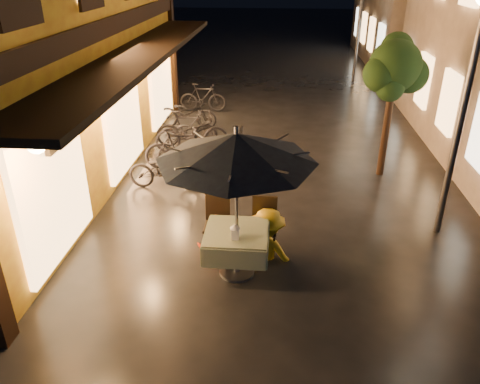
# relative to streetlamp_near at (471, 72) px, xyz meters

# --- Properties ---
(ground) EXTENTS (90.00, 90.00, 0.00)m
(ground) POSITION_rel_streetlamp_near_xyz_m (-3.00, -2.00, -2.92)
(ground) COLOR black
(ground) RESTS_ON ground
(west_building) EXTENTS (5.90, 11.40, 7.40)m
(west_building) POSITION_rel_streetlamp_near_xyz_m (-8.72, 2.00, 0.79)
(west_building) COLOR #C48025
(west_building) RESTS_ON ground
(street_tree) EXTENTS (1.43, 1.20, 3.15)m
(street_tree) POSITION_rel_streetlamp_near_xyz_m (-0.59, 2.51, -0.50)
(street_tree) COLOR black
(street_tree) RESTS_ON ground
(streetlamp_near) EXTENTS (0.36, 0.36, 4.23)m
(streetlamp_near) POSITION_rel_streetlamp_near_xyz_m (0.00, 0.00, 0.00)
(streetlamp_near) COLOR #59595E
(streetlamp_near) RESTS_ON ground
(streetlamp_far) EXTENTS (0.36, 0.36, 4.23)m
(streetlamp_far) POSITION_rel_streetlamp_near_xyz_m (0.00, 12.00, 0.00)
(streetlamp_far) COLOR #59595E
(streetlamp_far) RESTS_ON ground
(cafe_table) EXTENTS (0.99, 0.99, 0.78)m
(cafe_table) POSITION_rel_streetlamp_near_xyz_m (-3.58, -1.61, -2.33)
(cafe_table) COLOR #59595E
(cafe_table) RESTS_ON ground
(patio_umbrella) EXTENTS (2.35, 2.35, 2.46)m
(patio_umbrella) POSITION_rel_streetlamp_near_xyz_m (-3.58, -1.61, -0.77)
(patio_umbrella) COLOR #59595E
(patio_umbrella) RESTS_ON ground
(cafe_chair_left) EXTENTS (0.42, 0.42, 0.97)m
(cafe_chair_left) POSITION_rel_streetlamp_near_xyz_m (-3.98, -0.87, -2.38)
(cafe_chair_left) COLOR black
(cafe_chair_left) RESTS_ON ground
(cafe_chair_right) EXTENTS (0.42, 0.42, 0.97)m
(cafe_chair_right) POSITION_rel_streetlamp_near_xyz_m (-3.18, -0.87, -2.38)
(cafe_chair_right) COLOR black
(cafe_chair_right) RESTS_ON ground
(table_lantern) EXTENTS (0.16, 0.16, 0.25)m
(table_lantern) POSITION_rel_streetlamp_near_xyz_m (-3.58, -1.83, -2.00)
(table_lantern) COLOR white
(table_lantern) RESTS_ON cafe_table
(person_orange) EXTENTS (0.72, 0.59, 1.36)m
(person_orange) POSITION_rel_streetlamp_near_xyz_m (-4.01, -1.02, -2.24)
(person_orange) COLOR red
(person_orange) RESTS_ON ground
(person_yellow) EXTENTS (1.20, 0.91, 1.64)m
(person_yellow) POSITION_rel_streetlamp_near_xyz_m (-3.12, -1.03, -2.10)
(person_yellow) COLOR gold
(person_yellow) RESTS_ON ground
(bicycle_0) EXTENTS (1.67, 0.67, 0.86)m
(bicycle_0) POSITION_rel_streetlamp_near_xyz_m (-5.40, 1.32, -2.49)
(bicycle_0) COLOR black
(bicycle_0) RESTS_ON ground
(bicycle_1) EXTENTS (1.72, 0.80, 1.00)m
(bicycle_1) POSITION_rel_streetlamp_near_xyz_m (-5.32, 2.49, -2.42)
(bicycle_1) COLOR black
(bicycle_1) RESTS_ON ground
(bicycle_2) EXTENTS (1.98, 1.11, 0.99)m
(bicycle_2) POSITION_rel_streetlamp_near_xyz_m (-5.23, 3.58, -2.42)
(bicycle_2) COLOR black
(bicycle_2) RESTS_ON ground
(bicycle_3) EXTENTS (1.67, 0.69, 0.97)m
(bicycle_3) POSITION_rel_streetlamp_near_xyz_m (-5.42, 3.92, -2.43)
(bicycle_3) COLOR black
(bicycle_3) RESTS_ON ground
(bicycle_4) EXTENTS (1.81, 0.75, 0.93)m
(bicycle_4) POSITION_rel_streetlamp_near_xyz_m (-5.69, 5.40, -2.45)
(bicycle_4) COLOR black
(bicycle_4) RESTS_ON ground
(bicycle_5) EXTENTS (1.53, 0.45, 0.92)m
(bicycle_5) POSITION_rel_streetlamp_near_xyz_m (-5.50, 7.13, -2.46)
(bicycle_5) COLOR black
(bicycle_5) RESTS_ON ground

